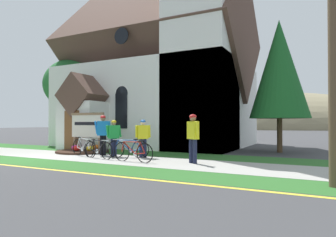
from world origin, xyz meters
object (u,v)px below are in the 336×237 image
bicycle_green (98,149)px  cyclist_in_red_jersey (143,136)px  church_sign (87,126)px  roadside_conifer (279,69)px  bicycle_yellow (133,152)px  cyclist_in_white_jersey (193,134)px  bicycle_black (128,149)px  cyclist_in_blue_jersey (103,131)px  yard_deciduous_tree (75,85)px  cyclist_in_yellow_jersey (114,135)px  bicycle_white (83,147)px

bicycle_green → cyclist_in_red_jersey: bearing=35.0°
church_sign → roadside_conifer: size_ratio=0.32×
bicycle_yellow → cyclist_in_red_jersey: size_ratio=1.14×
cyclist_in_white_jersey → bicycle_black: bearing=173.3°
bicycle_green → roadside_conifer: (6.28, 5.98, 3.73)m
cyclist_in_blue_jersey → church_sign: bearing=153.4°
yard_deciduous_tree → bicycle_yellow: bearing=-34.3°
church_sign → bicycle_green: 3.11m
bicycle_green → cyclist_in_white_jersey: bearing=5.3°
bicycle_yellow → cyclist_in_yellow_jersey: (-1.72, 1.06, 0.53)m
bicycle_black → yard_deciduous_tree: 10.16m
bicycle_yellow → bicycle_black: bicycle_yellow is taller
bicycle_green → cyclist_in_yellow_jersey: bearing=80.4°
cyclist_in_white_jersey → roadside_conifer: (2.27, 5.61, 3.06)m
yard_deciduous_tree → cyclist_in_red_jersey: bearing=-29.3°
church_sign → cyclist_in_blue_jersey: 1.94m
bicycle_yellow → cyclist_in_white_jersey: cyclist_in_white_jersey is taller
bicycle_white → bicycle_black: bearing=11.3°
bicycle_yellow → bicycle_black: size_ratio=1.06×
bicycle_yellow → cyclist_in_yellow_jersey: bearing=148.3°
bicycle_white → cyclist_in_red_jersey: cyclist_in_red_jersey is taller
bicycle_white → yard_deciduous_tree: (-5.89, 5.51, 3.70)m
cyclist_in_red_jersey → yard_deciduous_tree: (-8.50, 4.78, 3.17)m
cyclist_in_white_jersey → roadside_conifer: 6.78m
roadside_conifer → bicycle_black: bearing=-135.3°
bicycle_green → roadside_conifer: roadside_conifer is taller
church_sign → cyclist_in_red_jersey: size_ratio=1.33×
church_sign → bicycle_black: bearing=-19.1°
roadside_conifer → cyclist_in_red_jersey: bearing=-134.1°
church_sign → bicycle_yellow: church_sign is taller
bicycle_yellow → cyclist_in_blue_jersey: 2.83m
bicycle_yellow → cyclist_in_white_jersey: 2.33m
church_sign → cyclist_in_blue_jersey: church_sign is taller
bicycle_yellow → cyclist_in_white_jersey: size_ratio=1.02×
cyclist_in_red_jersey → yard_deciduous_tree: 10.25m
bicycle_black → cyclist_in_white_jersey: cyclist_in_white_jersey is taller
bicycle_yellow → yard_deciduous_tree: size_ratio=0.31×
bicycle_green → bicycle_yellow: 1.87m
cyclist_in_white_jersey → bicycle_green: bearing=-174.7°
cyclist_in_blue_jersey → cyclist_in_white_jersey: 4.65m
bicycle_green → cyclist_in_blue_jersey: size_ratio=0.96×
bicycle_yellow → roadside_conifer: size_ratio=0.28×
bicycle_yellow → roadside_conifer: bearing=54.6°
bicycle_green → bicycle_black: (0.97, 0.73, 0.01)m
cyclist_in_yellow_jersey → cyclist_in_blue_jersey: cyclist_in_blue_jersey is taller
bicycle_black → cyclist_in_blue_jersey: 1.73m
cyclist_in_red_jersey → bicycle_white: bearing=-164.3°
roadside_conifer → bicycle_white: bearing=-142.5°
bicycle_green → bicycle_white: (-1.12, 0.31, 0.02)m
bicycle_black → roadside_conifer: size_ratio=0.26×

